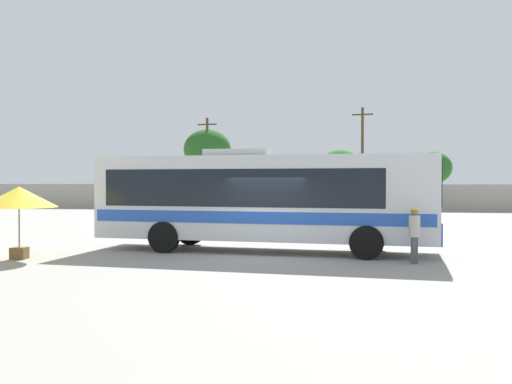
{
  "coord_description": "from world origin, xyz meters",
  "views": [
    {
      "loc": [
        2.76,
        -18.0,
        2.39
      ],
      "look_at": [
        -0.73,
        2.24,
        1.99
      ],
      "focal_mm": 39.99,
      "sensor_mm": 36.0,
      "label": 1
    }
  ],
  "objects_px": {
    "vendor_umbrella_near_gate_yellow": "(19,198)",
    "attendant_by_bus_door": "(414,232)",
    "roadside_tree_midleft": "(340,167)",
    "utility_pole_near": "(362,156)",
    "coach_bus_silver_blue": "(260,197)",
    "parked_car_second_silver": "(210,201)",
    "utility_pole_far": "(207,161)",
    "roadside_tree_left": "(207,150)",
    "parked_car_rightmost_dark_blue": "(399,203)",
    "parked_car_leftmost_red": "(142,201)",
    "roadside_tree_midright": "(433,168)",
    "parked_car_third_black": "(313,202)"
  },
  "relations": [
    {
      "from": "attendant_by_bus_door",
      "to": "parked_car_leftmost_red",
      "type": "bearing_deg",
      "value": 124.88
    },
    {
      "from": "parked_car_rightmost_dark_blue",
      "to": "roadside_tree_left",
      "type": "xyz_separation_m",
      "value": [
        -16.74,
        8.35,
        4.52
      ]
    },
    {
      "from": "utility_pole_near",
      "to": "roadside_tree_midleft",
      "type": "xyz_separation_m",
      "value": [
        -1.87,
        -0.84,
        -0.94
      ]
    },
    {
      "from": "parked_car_leftmost_red",
      "to": "utility_pole_far",
      "type": "xyz_separation_m",
      "value": [
        3.55,
        7.03,
        3.45
      ]
    },
    {
      "from": "vendor_umbrella_near_gate_yellow",
      "to": "utility_pole_far",
      "type": "relative_size",
      "value": 0.28
    },
    {
      "from": "parked_car_second_silver",
      "to": "utility_pole_far",
      "type": "height_order",
      "value": "utility_pole_far"
    },
    {
      "from": "parked_car_leftmost_red",
      "to": "roadside_tree_midleft",
      "type": "xyz_separation_m",
      "value": [
        15.6,
        6.09,
        2.82
      ]
    },
    {
      "from": "vendor_umbrella_near_gate_yellow",
      "to": "roadside_tree_left",
      "type": "relative_size",
      "value": 0.32
    },
    {
      "from": "vendor_umbrella_near_gate_yellow",
      "to": "roadside_tree_midleft",
      "type": "height_order",
      "value": "roadside_tree_midleft"
    },
    {
      "from": "coach_bus_silver_blue",
      "to": "roadside_tree_midleft",
      "type": "bearing_deg",
      "value": 86.24
    },
    {
      "from": "roadside_tree_midleft",
      "to": "utility_pole_near",
      "type": "bearing_deg",
      "value": 24.3
    },
    {
      "from": "parked_car_third_black",
      "to": "parked_car_rightmost_dark_blue",
      "type": "bearing_deg",
      "value": -3.26
    },
    {
      "from": "vendor_umbrella_near_gate_yellow",
      "to": "utility_pole_near",
      "type": "relative_size",
      "value": 0.26
    },
    {
      "from": "vendor_umbrella_near_gate_yellow",
      "to": "utility_pole_near",
      "type": "height_order",
      "value": "utility_pole_near"
    },
    {
      "from": "vendor_umbrella_near_gate_yellow",
      "to": "parked_car_second_silver",
      "type": "height_order",
      "value": "vendor_umbrella_near_gate_yellow"
    },
    {
      "from": "utility_pole_near",
      "to": "parked_car_third_black",
      "type": "bearing_deg",
      "value": -118.91
    },
    {
      "from": "parked_car_second_silver",
      "to": "utility_pole_far",
      "type": "relative_size",
      "value": 0.53
    },
    {
      "from": "coach_bus_silver_blue",
      "to": "roadside_tree_left",
      "type": "distance_m",
      "value": 34.09
    },
    {
      "from": "parked_car_leftmost_red",
      "to": "utility_pole_near",
      "type": "xyz_separation_m",
      "value": [
        17.47,
        6.93,
        3.76
      ]
    },
    {
      "from": "attendant_by_bus_door",
      "to": "parked_car_rightmost_dark_blue",
      "type": "relative_size",
      "value": 0.4
    },
    {
      "from": "parked_car_second_silver",
      "to": "utility_pole_far",
      "type": "distance_m",
      "value": 8.38
    },
    {
      "from": "roadside_tree_midleft",
      "to": "parked_car_rightmost_dark_blue",
      "type": "bearing_deg",
      "value": -55.31
    },
    {
      "from": "coach_bus_silver_blue",
      "to": "utility_pole_far",
      "type": "xyz_separation_m",
      "value": [
        -10.05,
        31.34,
        2.4
      ]
    },
    {
      "from": "parked_car_rightmost_dark_blue",
      "to": "utility_pole_far",
      "type": "height_order",
      "value": "utility_pole_far"
    },
    {
      "from": "vendor_umbrella_near_gate_yellow",
      "to": "parked_car_third_black",
      "type": "xyz_separation_m",
      "value": [
        6.99,
        27.53,
        -1.06
      ]
    },
    {
      "from": "vendor_umbrella_near_gate_yellow",
      "to": "attendant_by_bus_door",
      "type": "bearing_deg",
      "value": 4.94
    },
    {
      "from": "attendant_by_bus_door",
      "to": "vendor_umbrella_near_gate_yellow",
      "type": "xyz_separation_m",
      "value": [
        -11.81,
        -1.02,
        0.94
      ]
    },
    {
      "from": "parked_car_second_silver",
      "to": "parked_car_third_black",
      "type": "distance_m",
      "value": 7.94
    },
    {
      "from": "attendant_by_bus_door",
      "to": "parked_car_rightmost_dark_blue",
      "type": "distance_m",
      "value": 26.19
    },
    {
      "from": "parked_car_second_silver",
      "to": "roadside_tree_midright",
      "type": "bearing_deg",
      "value": 22.27
    },
    {
      "from": "parked_car_second_silver",
      "to": "parked_car_rightmost_dark_blue",
      "type": "relative_size",
      "value": 1.05
    },
    {
      "from": "coach_bus_silver_blue",
      "to": "parked_car_third_black",
      "type": "distance_m",
      "value": 24.35
    },
    {
      "from": "utility_pole_far",
      "to": "roadside_tree_midleft",
      "type": "height_order",
      "value": "utility_pole_far"
    },
    {
      "from": "utility_pole_far",
      "to": "parked_car_second_silver",
      "type": "bearing_deg",
      "value": -73.55
    },
    {
      "from": "attendant_by_bus_door",
      "to": "roadside_tree_left",
      "type": "bearing_deg",
      "value": 113.72
    },
    {
      "from": "roadside_tree_left",
      "to": "vendor_umbrella_near_gate_yellow",
      "type": "bearing_deg",
      "value": -84.61
    },
    {
      "from": "coach_bus_silver_blue",
      "to": "parked_car_rightmost_dark_blue",
      "type": "distance_m",
      "value": 24.84
    },
    {
      "from": "vendor_umbrella_near_gate_yellow",
      "to": "roadside_tree_left",
      "type": "bearing_deg",
      "value": 95.39
    },
    {
      "from": "attendant_by_bus_door",
      "to": "roadside_tree_midright",
      "type": "height_order",
      "value": "roadside_tree_midright"
    },
    {
      "from": "utility_pole_near",
      "to": "utility_pole_far",
      "type": "xyz_separation_m",
      "value": [
        -13.92,
        0.1,
        -0.31
      ]
    },
    {
      "from": "vendor_umbrella_near_gate_yellow",
      "to": "utility_pole_far",
      "type": "height_order",
      "value": "utility_pole_far"
    },
    {
      "from": "coach_bus_silver_blue",
      "to": "parked_car_second_silver",
      "type": "distance_m",
      "value": 25.31
    },
    {
      "from": "parked_car_second_silver",
      "to": "roadside_tree_midleft",
      "type": "bearing_deg",
      "value": 32.82
    },
    {
      "from": "attendant_by_bus_door",
      "to": "parked_car_third_black",
      "type": "xyz_separation_m",
      "value": [
        -4.83,
        26.51,
        -0.12
      ]
    },
    {
      "from": "coach_bus_silver_blue",
      "to": "roadside_tree_midright",
      "type": "bearing_deg",
      "value": 72.67
    },
    {
      "from": "roadside_tree_left",
      "to": "parked_car_rightmost_dark_blue",
      "type": "bearing_deg",
      "value": -26.51
    },
    {
      "from": "utility_pole_far",
      "to": "attendant_by_bus_door",
      "type": "bearing_deg",
      "value": -66.01
    },
    {
      "from": "vendor_umbrella_near_gate_yellow",
      "to": "parked_car_rightmost_dark_blue",
      "type": "bearing_deg",
      "value": 63.75
    },
    {
      "from": "attendant_by_bus_door",
      "to": "parked_car_second_silver",
      "type": "relative_size",
      "value": 0.38
    },
    {
      "from": "vendor_umbrella_near_gate_yellow",
      "to": "roadside_tree_left",
      "type": "distance_m",
      "value": 35.84
    }
  ]
}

